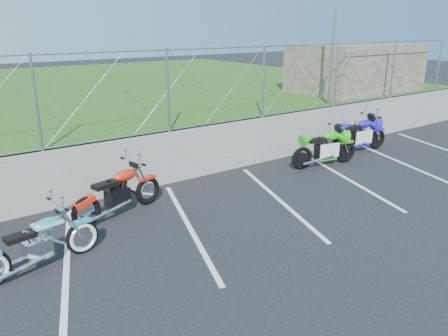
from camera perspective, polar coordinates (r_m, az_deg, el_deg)
ground at (r=8.03m, az=-0.86°, el=-10.11°), size 90.00×90.00×0.00m
retaining_wall at (r=10.62m, az=-11.71°, el=0.52°), size 30.00×0.22×1.30m
grass_field at (r=19.98m, az=-23.75°, el=7.58°), size 30.00×20.00×1.30m
stone_building at (r=18.47m, az=16.82°, el=12.45°), size 5.00×3.00×1.80m
chain_link_fence at (r=10.25m, az=-12.30°, el=9.34°), size 28.00×0.03×2.00m
sign_pole at (r=14.87m, az=13.89°, el=13.80°), size 0.08×0.08×3.00m
parking_lines at (r=9.39m, az=1.69°, el=-5.71°), size 18.29×4.31×0.01m
cruiser_turquoise at (r=7.75m, az=-22.87°, el=-9.28°), size 2.09×0.66×1.04m
naked_orange at (r=9.33m, az=-13.50°, el=-3.30°), size 2.16×0.78×1.09m
sportbike_green at (r=12.59m, az=13.12°, el=2.39°), size 2.13×0.76×1.11m
sportbike_blue at (r=14.31m, az=17.31°, el=3.97°), size 2.20×0.78×1.14m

